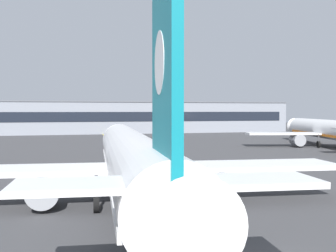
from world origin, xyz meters
name	(u,v)px	position (x,y,z in m)	size (l,w,h in m)	color
taxiway_centreline	(144,173)	(0.00, 30.00, 0.00)	(0.30, 180.00, 0.01)	yellow
airliner_foreground	(132,160)	(-4.23, 14.48, 3.37)	(32.33, 41.51, 11.65)	white
airliner_background	(328,130)	(40.88, 54.20, 3.22)	(30.80, 39.18, 11.13)	white
safety_cone_by_nose_gear	(107,173)	(-4.12, 29.91, 0.26)	(0.44, 0.44, 0.55)	orange
terminal_building	(94,117)	(2.87, 114.26, 4.85)	(122.58, 12.40, 9.69)	gray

